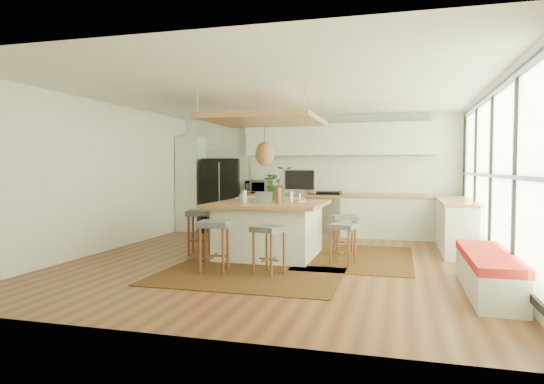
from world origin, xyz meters
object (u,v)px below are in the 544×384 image
(stool_right_back, at_px, (345,234))
(stool_near_right, at_px, (269,249))
(island, at_px, (270,229))
(fridge, at_px, (221,193))
(monitor, at_px, (300,186))
(island_plant, at_px, (277,187))
(laptop, at_px, (261,197))
(microwave, at_px, (259,185))
(stool_right_front, at_px, (343,242))
(stool_near_left, at_px, (214,247))
(stool_left_side, at_px, (201,234))

(stool_right_back, bearing_deg, stool_near_right, -115.00)
(island, bearing_deg, stool_right_back, 22.74)
(fridge, xyz_separation_m, stool_near_right, (2.32, -4.10, -0.57))
(stool_right_back, xyz_separation_m, monitor, (-0.77, -0.19, 0.83))
(monitor, xyz_separation_m, island_plant, (-0.48, 0.29, -0.02))
(laptop, relative_size, microwave, 0.57)
(stool_right_front, height_order, monitor, monitor)
(fridge, distance_m, stool_right_back, 3.94)
(stool_near_left, height_order, stool_near_right, stool_near_left)
(laptop, height_order, microwave, microwave)
(stool_left_side, bearing_deg, stool_right_back, 14.29)
(stool_near_right, bearing_deg, microwave, 108.78)
(laptop, relative_size, monitor, 0.50)
(stool_left_side, height_order, monitor, monitor)
(laptop, bearing_deg, island_plant, 99.67)
(stool_near_right, relative_size, laptop, 2.22)
(island, xyz_separation_m, stool_near_right, (0.36, -1.34, -0.11))
(island_plant, bearing_deg, laptop, -87.91)
(microwave, bearing_deg, island, -64.23)
(stool_near_right, bearing_deg, stool_right_front, 44.01)
(stool_near_left, xyz_separation_m, stool_right_back, (1.69, 1.87, 0.00))
(fridge, relative_size, microwave, 3.21)
(stool_near_right, xyz_separation_m, microwave, (-1.38, 4.07, 0.75))
(island, xyz_separation_m, island_plant, (-0.03, 0.61, 0.70))
(island, relative_size, laptop, 5.97)
(stool_right_front, height_order, stool_left_side, stool_left_side)
(stool_near_left, bearing_deg, island_plant, 77.47)
(stool_left_side, bearing_deg, fridge, 104.34)
(fridge, distance_m, microwave, 0.96)
(stool_left_side, bearing_deg, stool_near_right, -37.71)
(stool_near_left, height_order, laptop, laptop)
(stool_near_left, bearing_deg, monitor, 61.33)
(stool_left_side, xyz_separation_m, laptop, (1.24, -0.44, 0.70))
(stool_right_front, distance_m, stool_right_back, 0.95)
(stool_right_back, height_order, monitor, monitor)
(fridge, relative_size, island, 0.94)
(fridge, xyz_separation_m, monitor, (2.41, -2.44, 0.26))
(stool_near_left, distance_m, island_plant, 2.18)
(stool_near_left, xyz_separation_m, microwave, (-0.56, 4.09, 0.75))
(stool_right_back, bearing_deg, island, -157.26)
(island, distance_m, stool_right_back, 1.33)
(stool_right_back, height_order, island_plant, island_plant)
(fridge, bearing_deg, microwave, -16.17)
(stool_near_right, distance_m, monitor, 1.86)
(fridge, relative_size, monitor, 2.82)
(island, xyz_separation_m, microwave, (-1.02, 2.73, 0.64))
(stool_right_front, relative_size, laptop, 2.08)
(stool_left_side, bearing_deg, monitor, 14.48)
(stool_right_back, relative_size, monitor, 1.11)
(fridge, bearing_deg, stool_near_left, -84.38)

